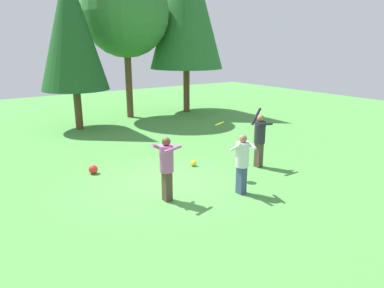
% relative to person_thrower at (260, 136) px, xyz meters
% --- Properties ---
extents(ground_plane, '(40.00, 40.00, 0.00)m').
position_rel_person_thrower_xyz_m(ground_plane, '(-3.07, 0.40, -1.00)').
color(ground_plane, '#4C9342').
extents(person_thrower, '(0.59, 0.50, 1.84)m').
position_rel_person_thrower_xyz_m(person_thrower, '(0.00, 0.00, 0.00)').
color(person_thrower, '#4C382D').
rests_on(person_thrower, ground_plane).
extents(person_catcher, '(0.65, 0.61, 1.62)m').
position_rel_person_thrower_xyz_m(person_catcher, '(-3.64, -0.49, -0.04)').
color(person_catcher, '#4C382D').
rests_on(person_catcher, ground_plane).
extents(person_bystander, '(0.59, 0.62, 1.57)m').
position_rel_person_thrower_xyz_m(person_bystander, '(-1.85, -1.21, -0.07)').
color(person_bystander, '#38476B').
rests_on(person_bystander, ground_plane).
extents(frisbee, '(0.36, 0.35, 0.14)m').
position_rel_person_thrower_xyz_m(frisbee, '(-1.55, 0.08, 0.58)').
color(frisbee, yellow).
extents(ball_yellow, '(0.20, 0.20, 0.20)m').
position_rel_person_thrower_xyz_m(ball_yellow, '(-1.64, 1.23, -0.90)').
color(ball_yellow, yellow).
rests_on(ball_yellow, ground_plane).
extents(ball_red, '(0.27, 0.27, 0.27)m').
position_rel_person_thrower_xyz_m(ball_red, '(-4.48, 2.38, -0.86)').
color(ball_red, red).
rests_on(ball_red, ground_plane).
extents(tree_far_right, '(4.00, 4.00, 9.55)m').
position_rel_person_thrower_xyz_m(tree_far_right, '(3.43, 9.10, 4.98)').
color(tree_far_right, brown).
rests_on(tree_far_right, ground_plane).
extents(tree_right, '(4.32, 4.32, 7.38)m').
position_rel_person_thrower_xyz_m(tree_right, '(0.14, 9.58, 4.20)').
color(tree_right, brown).
rests_on(tree_right, ground_plane).
extents(tree_center, '(2.93, 2.93, 6.99)m').
position_rel_person_thrower_xyz_m(tree_center, '(-2.96, 8.39, 3.37)').
color(tree_center, brown).
rests_on(tree_center, ground_plane).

